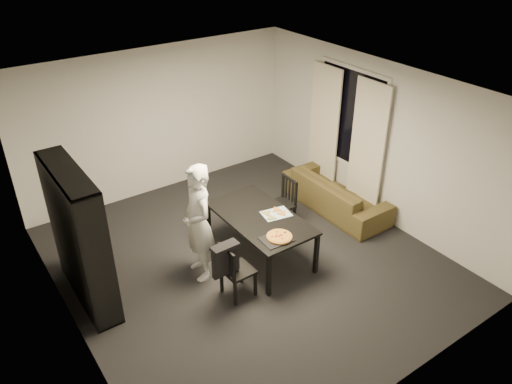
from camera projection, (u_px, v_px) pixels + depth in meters
room at (247, 184)px, 6.75m from camera, size 5.01×5.51×2.61m
window_pane at (350, 118)px, 8.30m from camera, size 0.02×1.40×1.60m
window_frame at (350, 118)px, 8.30m from camera, size 0.03×1.52×1.72m
curtain_left at (367, 149)px, 8.07m from camera, size 0.03×0.70×2.25m
curtain_right at (324, 128)px, 8.81m from camera, size 0.03×0.70×2.25m
bookshelf at (79, 237)px, 6.28m from camera, size 0.35×1.50×1.90m
dining_table at (260, 220)px, 7.20m from camera, size 0.92×1.66×0.69m
chair_left at (233, 268)px, 6.51m from camera, size 0.39×0.39×0.82m
chair_right at (284, 199)px, 7.99m from camera, size 0.40×0.40×0.85m
draped_jacket at (225, 258)px, 6.35m from camera, size 0.38×0.17×0.45m
person at (198, 223)px, 6.72m from camera, size 0.49×0.67×1.71m
baking_tray at (276, 239)px, 6.67m from camera, size 0.42×0.34×0.01m
pepperoni_pizza at (279, 237)px, 6.69m from camera, size 0.35×0.35×0.03m
kitchen_towel at (276, 214)px, 7.22m from camera, size 0.45×0.37×0.01m
pizza_slices at (274, 213)px, 7.21m from camera, size 0.39×0.34×0.01m
sofa at (336, 193)px, 8.53m from camera, size 0.78×2.00×0.59m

